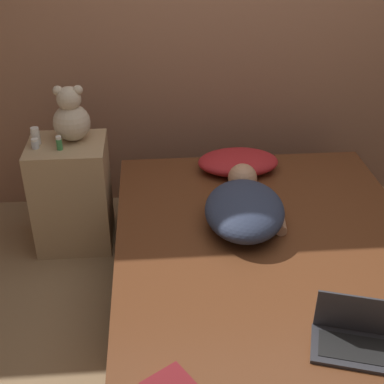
% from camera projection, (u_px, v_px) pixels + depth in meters
% --- Properties ---
extents(ground_plane, '(12.00, 12.00, 0.00)m').
position_uv_depth(ground_plane, '(265.00, 312.00, 2.92)').
color(ground_plane, '#937551').
extents(wall_back, '(8.00, 0.06, 2.60)m').
position_uv_depth(wall_back, '(239.00, 14.00, 3.37)').
color(wall_back, '#996B51').
rests_on(wall_back, ground_plane).
extents(bed, '(1.60, 2.04, 0.45)m').
position_uv_depth(bed, '(268.00, 280.00, 2.81)').
color(bed, '#4C331E').
rests_on(bed, ground_plane).
extents(nightstand, '(0.46, 0.40, 0.69)m').
position_uv_depth(nightstand, '(72.00, 194.00, 3.33)').
color(nightstand, tan).
rests_on(nightstand, ground_plane).
extents(pillow, '(0.50, 0.34, 0.12)m').
position_uv_depth(pillow, '(238.00, 162.00, 3.34)').
color(pillow, red).
rests_on(pillow, bed).
extents(person_lying, '(0.49, 0.75, 0.19)m').
position_uv_depth(person_lying, '(245.00, 207.00, 2.84)').
color(person_lying, '#2D3851').
rests_on(person_lying, bed).
extents(laptop, '(0.36, 0.29, 0.21)m').
position_uv_depth(laptop, '(353.00, 336.00, 2.10)').
color(laptop, '#333338').
rests_on(laptop, bed).
extents(teddy_bear, '(0.22, 0.22, 0.34)m').
position_uv_depth(teddy_bear, '(71.00, 117.00, 3.12)').
color(teddy_bear, beige).
rests_on(teddy_bear, nightstand).
extents(bottle_green, '(0.03, 0.03, 0.08)m').
position_uv_depth(bottle_green, '(59.00, 143.00, 3.06)').
color(bottle_green, '#3D8E4C').
rests_on(bottle_green, nightstand).
extents(bottle_clear, '(0.04, 0.04, 0.06)m').
position_uv_depth(bottle_clear, '(35.00, 144.00, 3.08)').
color(bottle_clear, silver).
rests_on(bottle_clear, nightstand).
extents(bottle_white, '(0.05, 0.05, 0.10)m').
position_uv_depth(bottle_white, '(36.00, 136.00, 3.12)').
color(bottle_white, white).
rests_on(bottle_white, nightstand).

